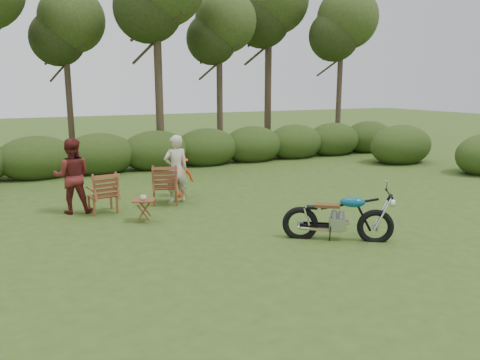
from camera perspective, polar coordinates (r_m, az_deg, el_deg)
name	(u,v)px	position (r m, az deg, el deg)	size (l,w,h in m)	color
ground	(285,240)	(9.40, 5.49, -7.26)	(80.00, 80.00, 0.00)	#2F4717
tree_line	(160,63)	(18.07, -9.72, 13.90)	(22.52, 11.62, 8.14)	#342A1C
motorcycle	(337,240)	(9.56, 11.71, -7.12)	(2.04, 0.78, 1.17)	#0E85B6
lawn_chair_right	(165,204)	(12.26, -9.07, -2.86)	(0.71, 0.71, 1.04)	#5A2A16
lawn_chair_left	(104,213)	(11.74, -16.30, -3.83)	(0.68, 0.68, 1.00)	#5F2D17
side_table	(144,211)	(10.70, -11.60, -3.67)	(0.50, 0.42, 0.51)	#5B2E16
cup	(143,198)	(10.59, -11.71, -2.11)	(0.13, 0.13, 0.11)	beige
adult_a	(177,202)	(12.35, -7.70, -2.71)	(0.64, 0.42, 1.77)	beige
adult_b	(75,213)	(11.96, -19.49, -3.76)	(0.87, 0.68, 1.79)	maroon
child	(181,197)	(12.96, -7.16, -2.02)	(0.75, 0.43, 1.17)	red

